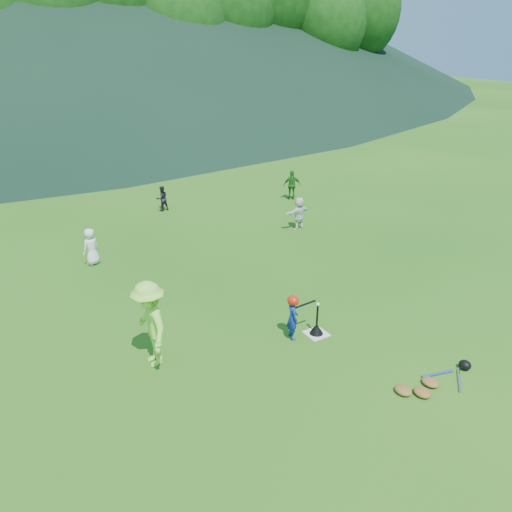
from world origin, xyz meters
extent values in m
plane|color=#1C5513|center=(0.00, 0.00, 0.00)|extent=(120.00, 120.00, 0.00)
cube|color=silver|center=(0.00, 0.00, 0.01)|extent=(0.45, 0.45, 0.02)
sphere|color=white|center=(0.00, 0.00, 0.74)|extent=(0.08, 0.08, 0.08)
imported|color=navy|center=(-0.53, 0.17, 0.49)|extent=(0.33, 0.41, 0.98)
imported|color=#99F347|center=(-3.37, 0.88, 0.88)|extent=(0.73, 1.18, 1.77)
imported|color=white|center=(-3.15, 6.16, 0.53)|extent=(0.61, 0.53, 1.05)
imported|color=black|center=(0.27, 9.49, 0.46)|extent=(0.48, 0.39, 0.92)
imported|color=#21641E|center=(5.09, 8.12, 0.57)|extent=(0.73, 0.53, 1.15)
imported|color=white|center=(3.42, 5.38, 0.55)|extent=(1.05, 0.48, 1.09)
cone|color=black|center=(0.00, 0.00, 0.11)|extent=(0.30, 0.30, 0.18)
cylinder|color=black|center=(0.00, 0.00, 0.45)|extent=(0.04, 0.04, 0.50)
ellipsoid|color=red|center=(-0.53, 0.17, 0.90)|extent=(0.24, 0.26, 0.22)
cylinder|color=black|center=(-0.23, 0.19, 0.70)|extent=(0.62, 0.05, 0.07)
ellipsoid|color=olive|center=(0.39, -2.58, 0.06)|extent=(0.28, 0.34, 0.13)
ellipsoid|color=olive|center=(0.74, -2.46, 0.06)|extent=(0.28, 0.34, 0.13)
ellipsoid|color=olive|center=(0.14, -2.36, 0.06)|extent=(0.28, 0.34, 0.13)
cylinder|color=silver|center=(1.29, -2.68, 0.03)|extent=(0.58, 0.52, 0.06)
cylinder|color=#263FA5|center=(1.09, -2.33, 0.03)|extent=(0.67, 0.22, 0.05)
ellipsoid|color=black|center=(1.69, -2.48, 0.09)|extent=(0.22, 0.24, 0.19)
cube|color=gray|center=(0.00, 28.00, 0.60)|extent=(70.00, 0.03, 1.20)
cube|color=yellow|center=(0.00, 28.00, 1.24)|extent=(70.00, 0.08, 0.08)
cylinder|color=gray|center=(0.00, 28.00, 0.60)|extent=(0.07, 0.07, 1.30)
cylinder|color=gray|center=(35.00, 28.00, 0.60)|extent=(0.07, 0.07, 1.30)
cylinder|color=#382314|center=(1.60, 33.50, 1.91)|extent=(0.56, 0.56, 3.81)
ellipsoid|color=#164711|center=(1.60, 33.50, 7.96)|extent=(8.28, 8.28, 9.53)
cylinder|color=#382314|center=(6.40, 35.00, 2.20)|extent=(0.56, 0.56, 4.41)
cylinder|color=#382314|center=(11.20, 32.00, 1.63)|extent=(0.56, 0.56, 3.25)
ellipsoid|color=#164711|center=(11.20, 32.00, 6.79)|extent=(7.07, 7.07, 8.13)
cylinder|color=#382314|center=(16.00, 33.50, 1.92)|extent=(0.56, 0.56, 3.85)
ellipsoid|color=#164711|center=(16.00, 33.50, 8.03)|extent=(8.36, 8.36, 9.61)
cylinder|color=#382314|center=(20.80, 35.00, 2.22)|extent=(0.56, 0.56, 4.44)
cylinder|color=#382314|center=(25.60, 32.00, 1.64)|extent=(0.56, 0.56, 3.29)
ellipsoid|color=#164711|center=(25.60, 32.00, 6.86)|extent=(7.14, 7.14, 8.22)
cylinder|color=#382314|center=(30.40, 33.50, 1.94)|extent=(0.56, 0.56, 3.88)
ellipsoid|color=#164711|center=(30.40, 33.50, 8.10)|extent=(8.44, 8.44, 9.70)
camera|label=1|loc=(-5.91, -7.13, 5.97)|focal=35.00mm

